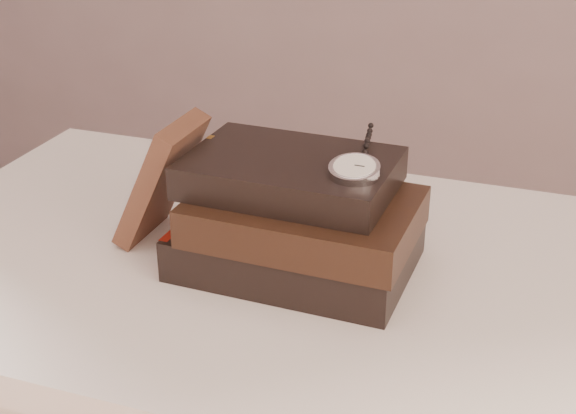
% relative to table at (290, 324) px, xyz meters
% --- Properties ---
extents(table, '(1.00, 0.60, 0.75)m').
position_rel_table_xyz_m(table, '(0.00, 0.00, 0.00)').
color(table, white).
rests_on(table, ground).
extents(book_stack, '(0.27, 0.19, 0.13)m').
position_rel_table_xyz_m(book_stack, '(0.01, -0.01, 0.15)').
color(book_stack, black).
rests_on(book_stack, table).
extents(journal, '(0.09, 0.10, 0.16)m').
position_rel_table_xyz_m(journal, '(-0.16, 0.00, 0.17)').
color(journal, '#3D2117').
rests_on(journal, table).
extents(pocket_watch, '(0.06, 0.16, 0.02)m').
position_rel_table_xyz_m(pocket_watch, '(0.08, -0.03, 0.23)').
color(pocket_watch, silver).
rests_on(pocket_watch, book_stack).
extents(eyeglasses, '(0.11, 0.13, 0.05)m').
position_rel_table_xyz_m(eyeglasses, '(-0.08, 0.08, 0.17)').
color(eyeglasses, silver).
rests_on(eyeglasses, book_stack).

